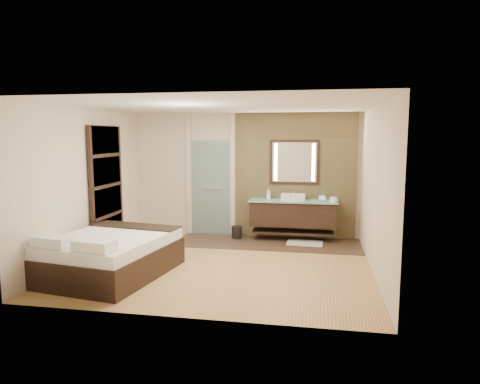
% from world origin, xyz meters
% --- Properties ---
extents(floor, '(5.00, 5.00, 0.00)m').
position_xyz_m(floor, '(0.00, 0.00, 0.00)').
color(floor, olive).
rests_on(floor, ground).
extents(tile_strip, '(3.80, 1.30, 0.01)m').
position_xyz_m(tile_strip, '(0.60, 1.60, 0.01)').
color(tile_strip, '#37261E').
rests_on(tile_strip, floor).
extents(stone_wall, '(2.60, 0.08, 2.70)m').
position_xyz_m(stone_wall, '(1.10, 2.21, 1.35)').
color(stone_wall, tan).
rests_on(stone_wall, floor).
extents(vanity, '(1.85, 0.55, 0.88)m').
position_xyz_m(vanity, '(1.10, 1.92, 0.58)').
color(vanity, black).
rests_on(vanity, stone_wall).
extents(mirror_unit, '(1.06, 0.04, 0.96)m').
position_xyz_m(mirror_unit, '(1.10, 2.16, 1.65)').
color(mirror_unit, black).
rests_on(mirror_unit, stone_wall).
extents(frosted_door, '(1.10, 0.12, 2.70)m').
position_xyz_m(frosted_door, '(-0.75, 2.20, 1.14)').
color(frosted_door, '#A2CDC7').
rests_on(frosted_door, floor).
extents(shoji_partition, '(0.06, 1.20, 2.40)m').
position_xyz_m(shoji_partition, '(-2.43, 0.60, 1.21)').
color(shoji_partition, black).
rests_on(shoji_partition, floor).
extents(bed, '(1.92, 2.26, 0.78)m').
position_xyz_m(bed, '(-1.65, -0.88, 0.33)').
color(bed, black).
rests_on(bed, floor).
extents(bath_mat, '(0.75, 0.55, 0.02)m').
position_xyz_m(bath_mat, '(1.37, 1.66, 0.02)').
color(bath_mat, silver).
rests_on(bath_mat, floor).
extents(waste_bin, '(0.27, 0.27, 0.28)m').
position_xyz_m(waste_bin, '(-0.10, 1.85, 0.14)').
color(waste_bin, black).
rests_on(waste_bin, floor).
extents(tissue_box, '(0.16, 0.16, 0.10)m').
position_xyz_m(tissue_box, '(1.92, 1.79, 0.92)').
color(tissue_box, silver).
rests_on(tissue_box, vanity).
extents(soap_bottle_a, '(0.12, 0.12, 0.23)m').
position_xyz_m(soap_bottle_a, '(0.57, 1.93, 0.98)').
color(soap_bottle_a, white).
rests_on(soap_bottle_a, vanity).
extents(soap_bottle_b, '(0.09, 0.09, 0.17)m').
position_xyz_m(soap_bottle_b, '(0.56, 2.03, 0.95)').
color(soap_bottle_b, '#B2B2B2').
rests_on(soap_bottle_b, vanity).
extents(soap_bottle_c, '(0.12, 0.12, 0.15)m').
position_xyz_m(soap_bottle_c, '(1.73, 1.82, 0.94)').
color(soap_bottle_c, silver).
rests_on(soap_bottle_c, vanity).
extents(cup, '(0.18, 0.18, 0.11)m').
position_xyz_m(cup, '(1.69, 1.91, 0.92)').
color(cup, white).
rests_on(cup, vanity).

